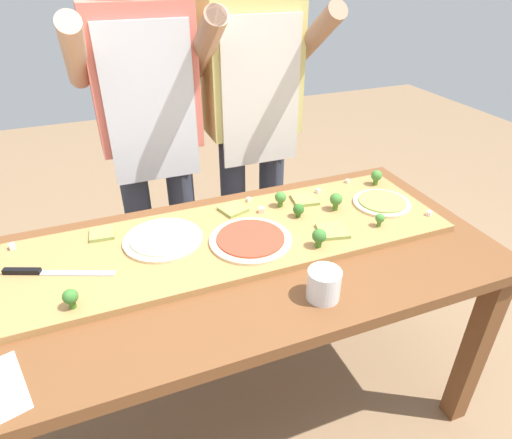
# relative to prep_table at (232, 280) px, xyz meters

# --- Properties ---
(ground_plane) EXTENTS (8.00, 8.00, 0.00)m
(ground_plane) POSITION_rel_prep_table_xyz_m (0.00, 0.00, -0.66)
(ground_plane) COLOR #896B4C
(prep_table) EXTENTS (1.73, 0.81, 0.76)m
(prep_table) POSITION_rel_prep_table_xyz_m (0.00, 0.00, 0.00)
(prep_table) COLOR brown
(prep_table) RESTS_ON ground
(cutting_board) EXTENTS (1.46, 0.45, 0.02)m
(cutting_board) POSITION_rel_prep_table_xyz_m (0.04, 0.08, 0.11)
(cutting_board) COLOR #B27F47
(cutting_board) RESTS_ON prep_table
(chefs_knife) EXTENTS (0.31, 0.14, 0.02)m
(chefs_knife) POSITION_rel_prep_table_xyz_m (-0.55, 0.09, 0.12)
(chefs_knife) COLOR #B7BABF
(chefs_knife) RESTS_ON cutting_board
(pizza_whole_cheese_artichoke) EXTENTS (0.26, 0.26, 0.02)m
(pizza_whole_cheese_artichoke) POSITION_rel_prep_table_xyz_m (-0.19, 0.14, 0.13)
(pizza_whole_cheese_artichoke) COLOR beige
(pizza_whole_cheese_artichoke) RESTS_ON cutting_board
(pizza_whole_tomato_red) EXTENTS (0.27, 0.27, 0.02)m
(pizza_whole_tomato_red) POSITION_rel_prep_table_xyz_m (0.08, 0.03, 0.13)
(pizza_whole_tomato_red) COLOR beige
(pizza_whole_tomato_red) RESTS_ON cutting_board
(pizza_whole_pesto_green) EXTENTS (0.21, 0.21, 0.02)m
(pizza_whole_pesto_green) POSITION_rel_prep_table_xyz_m (0.63, 0.08, 0.13)
(pizza_whole_pesto_green) COLOR beige
(pizza_whole_pesto_green) RESTS_ON cutting_board
(pizza_slice_far_right) EXTENTS (0.10, 0.10, 0.01)m
(pizza_slice_far_right) POSITION_rel_prep_table_xyz_m (0.37, 0.21, 0.13)
(pizza_slice_far_right) COLOR #899E4C
(pizza_slice_far_right) RESTS_ON cutting_board
(pizza_slice_near_right) EXTENTS (0.12, 0.12, 0.01)m
(pizza_slice_near_right) POSITION_rel_prep_table_xyz_m (0.36, -0.02, 0.13)
(pizza_slice_near_right) COLOR #899E4C
(pizza_slice_near_right) RESTS_ON cutting_board
(pizza_slice_center) EXTENTS (0.09, 0.09, 0.01)m
(pizza_slice_center) POSITION_rel_prep_table_xyz_m (-0.37, 0.24, 0.13)
(pizza_slice_center) COLOR #899E4C
(pizza_slice_center) RESTS_ON cutting_board
(pizza_slice_near_left) EXTENTS (0.11, 0.11, 0.01)m
(pizza_slice_near_left) POSITION_rel_prep_table_xyz_m (0.09, 0.24, 0.13)
(pizza_slice_near_left) COLOR #899E4C
(pizza_slice_near_left) RESTS_ON cutting_board
(broccoli_floret_back_right) EXTENTS (0.05, 0.05, 0.07)m
(broccoli_floret_back_right) POSITION_rel_prep_table_xyz_m (0.44, 0.11, 0.16)
(broccoli_floret_back_right) COLOR #487A23
(broccoli_floret_back_right) RESTS_ON cutting_board
(broccoli_floret_center_right) EXTENTS (0.04, 0.04, 0.06)m
(broccoli_floret_center_right) POSITION_rel_prep_table_xyz_m (0.70, 0.23, 0.16)
(broccoli_floret_center_right) COLOR #487A23
(broccoli_floret_center_right) RESTS_ON cutting_board
(broccoli_floret_front_left) EXTENTS (0.03, 0.03, 0.05)m
(broccoli_floret_front_left) POSITION_rel_prep_table_xyz_m (0.52, -0.05, 0.15)
(broccoli_floret_front_left) COLOR #487A23
(broccoli_floret_front_left) RESTS_ON cutting_board
(broccoli_floret_center_left) EXTENTS (0.04, 0.04, 0.06)m
(broccoli_floret_center_left) POSITION_rel_prep_table_xyz_m (-0.47, -0.09, 0.15)
(broccoli_floret_center_left) COLOR #3F7220
(broccoli_floret_center_left) RESTS_ON cutting_board
(broccoli_floret_back_mid) EXTENTS (0.04, 0.04, 0.06)m
(broccoli_floret_back_mid) POSITION_rel_prep_table_xyz_m (0.26, 0.20, 0.16)
(broccoli_floret_back_mid) COLOR #487A23
(broccoli_floret_back_mid) RESTS_ON cutting_board
(broccoli_floret_back_left) EXTENTS (0.04, 0.04, 0.05)m
(broccoli_floret_back_left) POSITION_rel_prep_table_xyz_m (0.29, 0.11, 0.15)
(broccoli_floret_back_left) COLOR #366618
(broccoli_floret_back_left) RESTS_ON cutting_board
(broccoli_floret_front_mid) EXTENTS (0.05, 0.05, 0.06)m
(broccoli_floret_front_mid) POSITION_rel_prep_table_xyz_m (0.27, -0.08, 0.16)
(broccoli_floret_front_mid) COLOR #3F7220
(broccoli_floret_front_mid) RESTS_ON cutting_board
(cheese_crumble_a) EXTENTS (0.02, 0.02, 0.02)m
(cheese_crumble_a) POSITION_rel_prep_table_xyz_m (-0.65, 0.27, 0.13)
(cheese_crumble_a) COLOR white
(cheese_crumble_a) RESTS_ON cutting_board
(cheese_crumble_b) EXTENTS (0.02, 0.02, 0.01)m
(cheese_crumble_b) POSITION_rel_prep_table_xyz_m (0.60, 0.28, 0.13)
(cheese_crumble_b) COLOR silver
(cheese_crumble_b) RESTS_ON cutting_board
(cheese_crumble_c) EXTENTS (0.03, 0.03, 0.02)m
(cheese_crumble_c) POSITION_rel_prep_table_xyz_m (0.18, 0.19, 0.13)
(cheese_crumble_c) COLOR silver
(cheese_crumble_c) RESTS_ON cutting_board
(cheese_crumble_d) EXTENTS (0.02, 0.02, 0.02)m
(cheese_crumble_d) POSITION_rel_prep_table_xyz_m (0.74, -0.05, 0.13)
(cheese_crumble_d) COLOR white
(cheese_crumble_d) RESTS_ON cutting_board
(cheese_crumble_e) EXTENTS (0.02, 0.02, 0.02)m
(cheese_crumble_e) POSITION_rel_prep_table_xyz_m (0.45, 0.25, 0.13)
(cheese_crumble_e) COLOR white
(cheese_crumble_e) RESTS_ON cutting_board
(cheese_crumble_f) EXTENTS (0.02, 0.02, 0.02)m
(cheese_crumble_f) POSITION_rel_prep_table_xyz_m (0.17, 0.28, 0.13)
(cheese_crumble_f) COLOR silver
(cheese_crumble_f) RESTS_ON cutting_board
(flour_cup) EXTENTS (0.09, 0.09, 0.09)m
(flour_cup) POSITION_rel_prep_table_xyz_m (0.18, -0.28, 0.14)
(flour_cup) COLOR white
(flour_cup) RESTS_ON prep_table
(cook_left) EXTENTS (0.54, 0.39, 1.67)m
(cook_left) POSITION_rel_prep_table_xyz_m (-0.11, 0.68, 0.34)
(cook_left) COLOR #333847
(cook_left) RESTS_ON ground
(cook_right) EXTENTS (0.54, 0.39, 1.67)m
(cook_right) POSITION_rel_prep_table_xyz_m (0.34, 0.68, 0.34)
(cook_right) COLOR #333847
(cook_right) RESTS_ON ground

